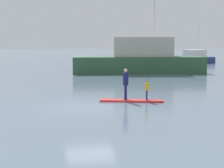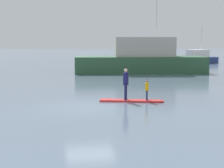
{
  "view_description": "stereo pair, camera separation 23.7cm",
  "coord_description": "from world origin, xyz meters",
  "px_view_note": "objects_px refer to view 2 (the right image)",
  "views": [
    {
      "loc": [
        -2.79,
        -18.84,
        3.42
      ],
      "look_at": [
        1.35,
        1.09,
        1.02
      ],
      "focal_mm": 61.04,
      "sensor_mm": 36.0,
      "label": 1
    },
    {
      "loc": [
        -2.56,
        -18.89,
        3.42
      ],
      "look_at": [
        1.35,
        1.09,
        1.02
      ],
      "focal_mm": 61.04,
      "sensor_mm": 36.0,
      "label": 2
    }
  ],
  "objects_px": {
    "paddleboard_near": "(132,101)",
    "fishing_boat_white_large": "(142,59)",
    "paddler_adult": "(126,82)",
    "motor_boat_small_navy": "(195,58)",
    "paddler_child_solo": "(147,89)"
  },
  "relations": [
    {
      "from": "paddler_adult",
      "to": "paddler_child_solo",
      "type": "relative_size",
      "value": 1.58
    },
    {
      "from": "paddleboard_near",
      "to": "fishing_boat_white_large",
      "type": "relative_size",
      "value": 0.26
    },
    {
      "from": "fishing_boat_white_large",
      "to": "paddleboard_near",
      "type": "bearing_deg",
      "value": -107.2
    },
    {
      "from": "paddler_child_solo",
      "to": "motor_boat_small_navy",
      "type": "bearing_deg",
      "value": 62.45
    },
    {
      "from": "motor_boat_small_navy",
      "to": "paddler_adult",
      "type": "bearing_deg",
      "value": -119.43
    },
    {
      "from": "paddler_adult",
      "to": "paddleboard_near",
      "type": "bearing_deg",
      "value": -19.2
    },
    {
      "from": "paddler_adult",
      "to": "paddler_child_solo",
      "type": "distance_m",
      "value": 1.22
    },
    {
      "from": "paddleboard_near",
      "to": "motor_boat_small_navy",
      "type": "bearing_deg",
      "value": 61.09
    },
    {
      "from": "fishing_boat_white_large",
      "to": "motor_boat_small_navy",
      "type": "relative_size",
      "value": 1.8
    },
    {
      "from": "motor_boat_small_navy",
      "to": "paddleboard_near",
      "type": "bearing_deg",
      "value": -118.91
    },
    {
      "from": "paddler_adult",
      "to": "fishing_boat_white_large",
      "type": "height_order",
      "value": "fishing_boat_white_large"
    },
    {
      "from": "paddleboard_near",
      "to": "paddler_adult",
      "type": "xyz_separation_m",
      "value": [
        -0.31,
        0.11,
        1.04
      ]
    },
    {
      "from": "paddler_adult",
      "to": "motor_boat_small_navy",
      "type": "height_order",
      "value": "motor_boat_small_navy"
    },
    {
      "from": "paddleboard_near",
      "to": "fishing_boat_white_large",
      "type": "bearing_deg",
      "value": 72.8
    },
    {
      "from": "paddleboard_near",
      "to": "motor_boat_small_navy",
      "type": "distance_m",
      "value": 34.85
    }
  ]
}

